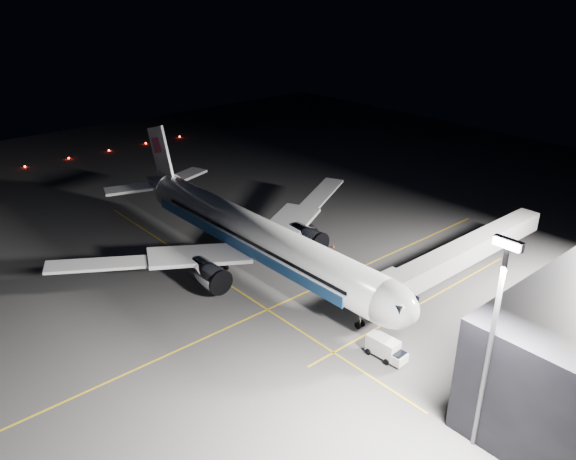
{
  "coord_description": "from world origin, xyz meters",
  "views": [
    {
      "loc": [
        58.32,
        -44.27,
        38.9
      ],
      "look_at": [
        2.9,
        3.64,
        6.0
      ],
      "focal_mm": 35.0,
      "sensor_mm": 36.0,
      "label": 1
    }
  ],
  "objects_px": {
    "jet_bridge": "(460,255)",
    "baggage_tug": "(311,231)",
    "floodlight_mast_south": "(493,330)",
    "safety_cone_c": "(273,235)",
    "safety_cone_a": "(334,255)",
    "airliner": "(251,233)",
    "safety_cone_b": "(333,246)",
    "service_truck": "(386,348)"
  },
  "relations": [
    {
      "from": "jet_bridge",
      "to": "service_truck",
      "type": "height_order",
      "value": "jet_bridge"
    },
    {
      "from": "safety_cone_a",
      "to": "safety_cone_b",
      "type": "relative_size",
      "value": 1.1
    },
    {
      "from": "safety_cone_b",
      "to": "jet_bridge",
      "type": "bearing_deg",
      "value": 13.42
    },
    {
      "from": "airliner",
      "to": "jet_bridge",
      "type": "bearing_deg",
      "value": 38.04
    },
    {
      "from": "floodlight_mast_south",
      "to": "baggage_tug",
      "type": "xyz_separation_m",
      "value": [
        -43.15,
        19.81,
        -11.57
      ]
    },
    {
      "from": "floodlight_mast_south",
      "to": "safety_cone_c",
      "type": "height_order",
      "value": "floodlight_mast_south"
    },
    {
      "from": "floodlight_mast_south",
      "to": "service_truck",
      "type": "relative_size",
      "value": 4.3
    },
    {
      "from": "safety_cone_a",
      "to": "safety_cone_c",
      "type": "distance_m",
      "value": 11.93
    },
    {
      "from": "safety_cone_a",
      "to": "floodlight_mast_south",
      "type": "bearing_deg",
      "value": -25.98
    },
    {
      "from": "floodlight_mast_south",
      "to": "safety_cone_a",
      "type": "distance_m",
      "value": 40.78
    },
    {
      "from": "floodlight_mast_south",
      "to": "safety_cone_b",
      "type": "relative_size",
      "value": 36.43
    },
    {
      "from": "jet_bridge",
      "to": "service_truck",
      "type": "xyz_separation_m",
      "value": [
        4.47,
        -20.32,
        -3.29
      ]
    },
    {
      "from": "jet_bridge",
      "to": "safety_cone_b",
      "type": "bearing_deg",
      "value": -166.58
    },
    {
      "from": "airliner",
      "to": "safety_cone_c",
      "type": "xyz_separation_m",
      "value": [
        -5.65,
        8.78,
        -4.88
      ]
    },
    {
      "from": "airliner",
      "to": "safety_cone_a",
      "type": "bearing_deg",
      "value": 61.28
    },
    {
      "from": "service_truck",
      "to": "safety_cone_a",
      "type": "bearing_deg",
      "value": 145.44
    },
    {
      "from": "baggage_tug",
      "to": "floodlight_mast_south",
      "type": "bearing_deg",
      "value": -20.23
    },
    {
      "from": "floodlight_mast_south",
      "to": "jet_bridge",
      "type": "bearing_deg",
      "value": 126.79
    },
    {
      "from": "floodlight_mast_south",
      "to": "service_truck",
      "type": "bearing_deg",
      "value": 164.51
    },
    {
      "from": "service_truck",
      "to": "floodlight_mast_south",
      "type": "bearing_deg",
      "value": -18.26
    },
    {
      "from": "safety_cone_a",
      "to": "safety_cone_b",
      "type": "xyz_separation_m",
      "value": [
        -2.41,
        2.37,
        -0.03
      ]
    },
    {
      "from": "jet_bridge",
      "to": "baggage_tug",
      "type": "bearing_deg",
      "value": -170.4
    },
    {
      "from": "airliner",
      "to": "jet_bridge",
      "type": "distance_m",
      "value": 29.31
    },
    {
      "from": "service_truck",
      "to": "safety_cone_b",
      "type": "distance_m",
      "value": 28.61
    },
    {
      "from": "jet_bridge",
      "to": "airliner",
      "type": "bearing_deg",
      "value": -141.96
    },
    {
      "from": "floodlight_mast_south",
      "to": "safety_cone_a",
      "type": "height_order",
      "value": "floodlight_mast_south"
    },
    {
      "from": "jet_bridge",
      "to": "safety_cone_b",
      "type": "distance_m",
      "value": 20.44
    },
    {
      "from": "baggage_tug",
      "to": "safety_cone_a",
      "type": "distance_m",
      "value": 8.6
    },
    {
      "from": "jet_bridge",
      "to": "safety_cone_a",
      "type": "relative_size",
      "value": 55.15
    },
    {
      "from": "service_truck",
      "to": "jet_bridge",
      "type": "bearing_deg",
      "value": 99.62
    },
    {
      "from": "airliner",
      "to": "safety_cone_a",
      "type": "xyz_separation_m",
      "value": [
        6.05,
        11.05,
        -4.85
      ]
    },
    {
      "from": "airliner",
      "to": "baggage_tug",
      "type": "height_order",
      "value": "airliner"
    },
    {
      "from": "baggage_tug",
      "to": "safety_cone_a",
      "type": "bearing_deg",
      "value": -14.26
    },
    {
      "from": "jet_bridge",
      "to": "baggage_tug",
      "type": "height_order",
      "value": "jet_bridge"
    },
    {
      "from": "airliner",
      "to": "baggage_tug",
      "type": "xyz_separation_m",
      "value": [
        -2.08,
        13.8,
        -4.36
      ]
    },
    {
      "from": "baggage_tug",
      "to": "safety_cone_c",
      "type": "relative_size",
      "value": 4.47
    },
    {
      "from": "safety_cone_b",
      "to": "service_truck",
      "type": "bearing_deg",
      "value": -33.27
    },
    {
      "from": "baggage_tug",
      "to": "safety_cone_b",
      "type": "bearing_deg",
      "value": 0.62
    },
    {
      "from": "baggage_tug",
      "to": "safety_cone_c",
      "type": "xyz_separation_m",
      "value": [
        -3.58,
        -5.02,
        -0.52
      ]
    },
    {
      "from": "jet_bridge",
      "to": "safety_cone_c",
      "type": "xyz_separation_m",
      "value": [
        -28.73,
        -9.28,
        -4.3
      ]
    },
    {
      "from": "floodlight_mast_south",
      "to": "safety_cone_c",
      "type": "distance_m",
      "value": 50.48
    },
    {
      "from": "safety_cone_a",
      "to": "service_truck",
      "type": "bearing_deg",
      "value": -31.78
    }
  ]
}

